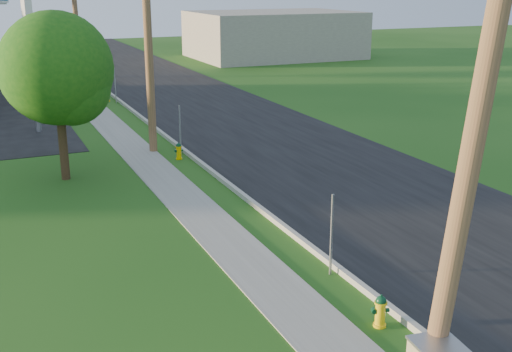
% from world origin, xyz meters
% --- Properties ---
extents(road, '(8.00, 120.00, 0.02)m').
position_xyz_m(road, '(4.50, 10.00, 0.01)').
color(road, black).
rests_on(road, ground).
extents(curb, '(0.15, 120.00, 0.15)m').
position_xyz_m(curb, '(0.50, 10.00, 0.07)').
color(curb, '#A5A296').
rests_on(curb, ground).
extents(sidewalk, '(1.50, 120.00, 0.03)m').
position_xyz_m(sidewalk, '(-1.25, 10.00, 0.01)').
color(sidewalk, gray).
rests_on(sidewalk, ground).
extents(utility_pole_near, '(1.40, 0.32, 9.48)m').
position_xyz_m(utility_pole_near, '(-0.60, -1.00, 4.80)').
color(utility_pole_near, brown).
rests_on(utility_pole_near, ground).
extents(utility_pole_mid, '(1.40, 0.32, 9.80)m').
position_xyz_m(utility_pole_mid, '(-0.60, 17.00, 4.95)').
color(utility_pole_mid, brown).
rests_on(utility_pole_mid, ground).
extents(utility_pole_far, '(1.40, 0.32, 9.50)m').
position_xyz_m(utility_pole_far, '(-0.60, 35.00, 4.80)').
color(utility_pole_far, brown).
rests_on(utility_pole_far, ground).
extents(sign_post_near, '(0.05, 0.04, 2.00)m').
position_xyz_m(sign_post_near, '(0.25, 4.20, 1.00)').
color(sign_post_near, gray).
rests_on(sign_post_near, ground).
extents(sign_post_mid, '(0.05, 0.04, 2.00)m').
position_xyz_m(sign_post_mid, '(0.25, 16.00, 1.00)').
color(sign_post_mid, gray).
rests_on(sign_post_mid, ground).
extents(sign_post_far, '(0.05, 0.04, 2.00)m').
position_xyz_m(sign_post_far, '(0.25, 28.20, 1.00)').
color(sign_post_far, gray).
rests_on(sign_post_far, ground).
extents(price_pylon, '(0.34, 2.04, 6.85)m').
position_xyz_m(price_pylon, '(-4.50, 22.50, 5.43)').
color(price_pylon, gray).
rests_on(price_pylon, ground).
extents(distant_building, '(14.00, 10.00, 4.00)m').
position_xyz_m(distant_building, '(18.00, 45.00, 2.00)').
color(distant_building, gray).
rests_on(distant_building, ground).
extents(tree_verge, '(3.80, 3.80, 5.76)m').
position_xyz_m(tree_verge, '(-4.30, 14.47, 3.70)').
color(tree_verge, '#352512').
rests_on(tree_verge, ground).
extents(hydrant_near, '(0.36, 0.33, 0.70)m').
position_xyz_m(hydrant_near, '(-0.04, 1.72, 0.34)').
color(hydrant_near, yellow).
rests_on(hydrant_near, ground).
extents(hydrant_mid, '(0.35, 0.31, 0.67)m').
position_xyz_m(hydrant_mid, '(-0.00, 15.44, 0.33)').
color(hydrant_mid, '#E5B900').
rests_on(hydrant_mid, ground).
extents(hydrant_far, '(0.39, 0.35, 0.76)m').
position_xyz_m(hydrant_far, '(-0.08, 29.00, 0.37)').
color(hydrant_far, yellow).
rests_on(hydrant_far, ground).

